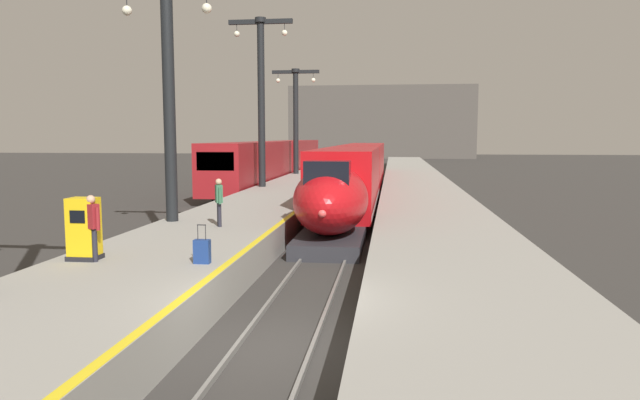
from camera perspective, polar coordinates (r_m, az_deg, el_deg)
The scene contains 18 objects.
ground_plane at distance 11.94m, azimuth -4.43°, elevation -14.34°, with size 260.00×260.00×0.00m, color #33302D.
platform_left at distance 36.44m, azimuth -2.89°, elevation 0.47°, with size 4.80×110.00×1.05m, color gray.
platform_right at distance 35.93m, azimuth 9.94°, elevation 0.30°, with size 4.80×110.00×1.05m, color gray.
platform_left_safety_stripe at distance 36.06m, azimuth 0.68°, elevation 1.26°, with size 0.20×107.80×0.01m, color yellow.
rail_main_left at distance 38.78m, azimuth 2.63°, elevation 0.13°, with size 0.08×110.00×0.12m, color slate.
rail_main_right at distance 38.70m, azimuth 4.85°, elevation 0.10°, with size 0.08×110.00×0.12m, color slate.
rail_secondary_left at distance 40.23m, azimuth -8.95°, elevation 0.28°, with size 0.08×110.00×0.12m, color slate.
rail_secondary_right at distance 39.85m, azimuth -6.87°, elevation 0.26°, with size 0.08×110.00×0.12m, color slate.
highspeed_train_main at distance 36.97m, azimuth 3.61°, elevation 2.74°, with size 2.92×37.28×3.60m.
regional_train_adjacent at distance 52.27m, azimuth -4.32°, elevation 3.98°, with size 2.85×36.60×3.80m.
station_column_mid at distance 22.28m, azimuth -14.71°, elevation 11.47°, with size 4.00×0.68×8.66m.
station_column_far at distance 36.81m, azimuth -5.82°, elevation 10.96°, with size 4.00×0.68×10.42m.
station_column_distant at distance 49.46m, azimuth -2.41°, elevation 8.78°, with size 4.00×0.68×8.81m.
passenger_near_edge at distance 15.66m, azimuth -21.58°, elevation -2.10°, with size 0.53×0.36×1.69m.
passenger_mid_platform at distance 20.56m, azimuth -9.93°, elevation 0.14°, with size 0.36×0.52×1.69m.
rolling_suitcase at distance 14.75m, azimuth -11.54°, elevation -4.98°, with size 0.40×0.22×0.98m.
ticket_machine_yellow at distance 16.01m, azimuth -22.24°, elevation -2.86°, with size 0.76×0.62×1.60m.
terminus_back_wall at distance 113.00m, azimuth 6.04°, elevation 7.65°, with size 36.00×2.00×14.00m, color #4C4742.
Camera 1 is at (2.27, -10.95, 4.20)m, focal length 32.47 mm.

